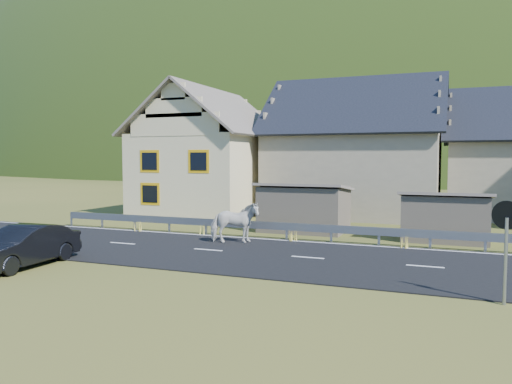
% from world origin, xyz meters
% --- Properties ---
extents(ground, '(160.00, 160.00, 0.00)m').
position_xyz_m(ground, '(0.00, 0.00, 0.00)').
color(ground, '#2E3D17').
rests_on(ground, ground).
extents(road, '(60.00, 7.00, 0.04)m').
position_xyz_m(road, '(0.00, 0.00, 0.02)').
color(road, black).
rests_on(road, ground).
extents(lane_markings, '(60.00, 6.60, 0.01)m').
position_xyz_m(lane_markings, '(0.00, 0.00, 0.04)').
color(lane_markings, silver).
rests_on(lane_markings, road).
extents(guardrail, '(28.10, 0.09, 0.75)m').
position_xyz_m(guardrail, '(-0.00, 3.68, 0.56)').
color(guardrail, '#93969B').
rests_on(guardrail, ground).
extents(shed_left, '(4.30, 3.30, 2.40)m').
position_xyz_m(shed_left, '(-2.00, 6.50, 1.10)').
color(shed_left, brown).
rests_on(shed_left, ground).
extents(shed_right, '(3.80, 2.90, 2.20)m').
position_xyz_m(shed_right, '(4.50, 6.00, 1.00)').
color(shed_right, brown).
rests_on(shed_right, ground).
extents(house_cream, '(7.80, 9.80, 8.30)m').
position_xyz_m(house_cream, '(-10.00, 12.00, 4.36)').
color(house_cream, beige).
rests_on(house_cream, ground).
extents(house_stone_a, '(10.80, 9.80, 8.90)m').
position_xyz_m(house_stone_a, '(-1.00, 15.00, 4.63)').
color(house_stone_a, gray).
rests_on(house_stone_a, ground).
extents(mountain, '(440.00, 280.00, 260.00)m').
position_xyz_m(mountain, '(5.00, 180.00, -20.00)').
color(mountain, '#24380D').
rests_on(mountain, ground).
extents(conifer_patch, '(76.00, 50.00, 28.00)m').
position_xyz_m(conifer_patch, '(-55.00, 110.00, 6.00)').
color(conifer_patch, black).
rests_on(conifer_patch, ground).
extents(horse, '(1.65, 2.23, 1.71)m').
position_xyz_m(horse, '(-3.70, 1.84, 0.90)').
color(horse, beige).
rests_on(horse, road).
extents(car, '(1.62, 4.19, 1.36)m').
position_xyz_m(car, '(-8.44, -4.75, 0.68)').
color(car, black).
rests_on(car, ground).
extents(traffic_mirror, '(0.67, 0.36, 2.57)m').
position_xyz_m(traffic_mirror, '(6.03, -3.58, 1.89)').
color(traffic_mirror, '#93969B').
rests_on(traffic_mirror, ground).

